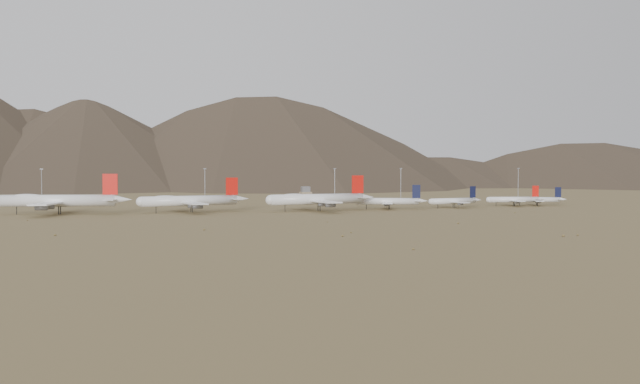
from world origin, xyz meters
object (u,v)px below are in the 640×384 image
object	(u,v)px
widebody_west	(58,200)
control_tower	(305,195)
narrowbody_b	(454,201)
widebody_centre	(190,201)
widebody_east	(318,199)
narrowbody_a	(390,201)

from	to	relation	value
widebody_west	control_tower	size ratio (longest dim) A/B	6.35
narrowbody_b	control_tower	size ratio (longest dim) A/B	3.48
widebody_centre	control_tower	xyz separation A→B (m)	(93.82, 89.20, -1.69)
widebody_centre	widebody_east	world-z (taller)	widebody_east
widebody_east	control_tower	xyz separation A→B (m)	(18.06, 97.86, -2.09)
widebody_west	control_tower	xyz separation A→B (m)	(167.58, 86.42, -2.61)
narrowbody_a	control_tower	bearing A→B (deg)	128.05
narrowbody_b	widebody_east	bearing A→B (deg)	173.62
widebody_west	narrowbody_a	size ratio (longest dim) A/B	1.70
widebody_centre	narrowbody_b	xyz separation A→B (m)	(171.08, -0.80, -2.49)
narrowbody_a	control_tower	xyz separation A→B (m)	(-31.00, 92.28, 0.30)
narrowbody_a	control_tower	size ratio (longest dim) A/B	3.74
narrowbody_b	control_tower	distance (m)	118.62
widebody_west	narrowbody_a	world-z (taller)	widebody_west
widebody_centre	narrowbody_b	bearing A→B (deg)	-10.82
widebody_centre	control_tower	world-z (taller)	widebody_centre
widebody_centre	control_tower	size ratio (longest dim) A/B	5.65
widebody_west	narrowbody_a	xyz separation A→B (m)	(198.58, -5.86, -2.91)
widebody_east	widebody_centre	bearing A→B (deg)	164.75
widebody_west	widebody_east	world-z (taller)	widebody_west
narrowbody_a	control_tower	distance (m)	97.35
narrowbody_a	widebody_west	bearing A→B (deg)	-162.21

